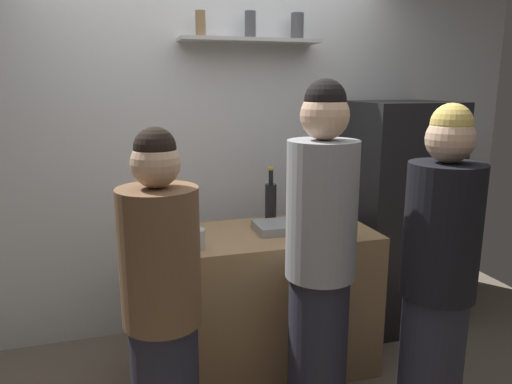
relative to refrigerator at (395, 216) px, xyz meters
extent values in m
cube|color=white|center=(-1.28, 0.40, 0.48)|extent=(4.80, 0.10, 2.60)
cube|color=silver|center=(-1.03, 0.24, 1.22)|extent=(0.94, 0.22, 0.02)
cylinder|color=olive|center=(-1.36, 0.24, 1.31)|extent=(0.06, 0.06, 0.16)
cylinder|color=#4C4C51|center=(-1.03, 0.24, 1.32)|extent=(0.07, 0.07, 0.17)
cylinder|color=#4C4C51|center=(-0.70, 0.24, 1.32)|extent=(0.09, 0.09, 0.17)
cube|color=black|center=(0.00, 0.00, 0.00)|extent=(0.67, 0.62, 1.64)
cylinder|color=#99999E|center=(0.18, -0.33, 0.08)|extent=(0.02, 0.02, 0.45)
cube|color=#9E7A51|center=(-1.16, -0.32, -0.38)|extent=(1.41, 0.65, 0.89)
cube|color=gray|center=(-0.98, -0.32, 0.09)|extent=(0.34, 0.24, 0.05)
cylinder|color=#B2B2B7|center=(-1.55, -0.50, 0.12)|extent=(0.11, 0.11, 0.11)
cylinder|color=silver|center=(-1.55, -0.52, 0.18)|extent=(0.04, 0.01, 0.16)
cylinder|color=silver|center=(-1.58, -0.49, 0.18)|extent=(0.01, 0.03, 0.16)
cylinder|color=silver|center=(-1.53, -0.49, 0.19)|extent=(0.01, 0.04, 0.18)
cylinder|color=silver|center=(-1.56, -0.49, 0.19)|extent=(0.01, 0.02, 0.18)
cylinder|color=silver|center=(-1.54, -0.50, 0.19)|extent=(0.03, 0.04, 0.17)
cylinder|color=#472814|center=(-1.72, -0.43, 0.16)|extent=(0.08, 0.08, 0.18)
cylinder|color=#472814|center=(-1.72, -0.43, 0.29)|extent=(0.03, 0.03, 0.09)
cylinder|color=maroon|center=(-1.72, -0.43, 0.35)|extent=(0.03, 0.03, 0.02)
cylinder|color=black|center=(-0.98, -0.06, 0.19)|extent=(0.07, 0.07, 0.23)
cylinder|color=black|center=(-0.98, -0.06, 0.35)|extent=(0.03, 0.03, 0.09)
cylinder|color=gold|center=(-0.98, -0.06, 0.41)|extent=(0.03, 0.03, 0.02)
cylinder|color=#B2BFB2|center=(-0.60, -0.17, 0.19)|extent=(0.07, 0.07, 0.24)
cylinder|color=#B2BFB2|center=(-0.60, -0.17, 0.35)|extent=(0.03, 0.03, 0.08)
cylinder|color=#333333|center=(-0.60, -0.17, 0.39)|extent=(0.03, 0.03, 0.02)
cylinder|color=silver|center=(-0.69, -0.58, 0.17)|extent=(0.09, 0.09, 0.19)
cylinder|color=silver|center=(-0.69, -0.58, 0.28)|extent=(0.05, 0.05, 0.03)
cylinder|color=blue|center=(-0.69, -0.58, 0.30)|extent=(0.05, 0.05, 0.02)
cylinder|color=#262633|center=(-0.53, -1.18, -0.43)|extent=(0.30, 0.30, 0.79)
cylinder|color=black|center=(-0.53, -1.18, 0.28)|extent=(0.34, 0.34, 0.63)
sphere|color=#D8AD8C|center=(-0.53, -1.18, 0.70)|extent=(0.21, 0.21, 0.21)
sphere|color=#D8B759|center=(-0.53, -1.18, 0.77)|extent=(0.18, 0.18, 0.18)
cylinder|color=brown|center=(-1.78, -1.00, 0.23)|extent=(0.34, 0.34, 0.59)
sphere|color=#D8AD8C|center=(-1.78, -1.00, 0.62)|extent=(0.20, 0.20, 0.20)
sphere|color=black|center=(-1.78, -1.00, 0.68)|extent=(0.17, 0.17, 0.17)
cylinder|color=#262633|center=(-1.01, -0.92, -0.40)|extent=(0.30, 0.30, 0.84)
cylinder|color=gray|center=(-1.01, -0.92, 0.35)|extent=(0.34, 0.34, 0.66)
sphere|color=#D8AD8C|center=(-1.01, -0.92, 0.80)|extent=(0.23, 0.23, 0.23)
sphere|color=black|center=(-1.01, -0.92, 0.86)|extent=(0.19, 0.19, 0.19)
camera|label=1|loc=(-1.94, -2.94, 0.93)|focal=33.59mm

